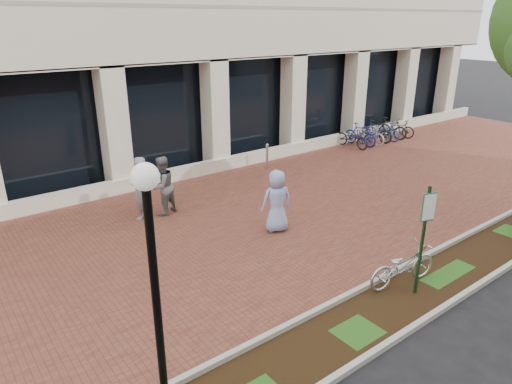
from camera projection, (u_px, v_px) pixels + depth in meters
ground at (250, 220)px, 13.54m from camera, size 120.00×120.00×0.00m
brick_plaza at (250, 220)px, 13.54m from camera, size 40.00×9.00×0.01m
planting_strip at (398, 302)px, 9.64m from camera, size 40.00×1.50×0.01m
curb_plaza_side at (370, 284)px, 10.17m from camera, size 40.00×0.12×0.12m
curb_street_side at (430, 317)px, 9.06m from camera, size 40.00×0.12×0.12m
parking_sign at (425, 228)px, 9.39m from camera, size 0.34×0.07×2.49m
lamppost at (155, 285)px, 6.14m from camera, size 0.36×0.36×3.98m
locked_bicycle at (403, 265)px, 10.12m from camera, size 1.91×0.94×0.96m
pedestrian_left at (140, 188)px, 13.40m from camera, size 0.81×0.80×1.89m
pedestrian_mid at (162, 186)px, 13.67m from camera, size 1.07×0.96×1.82m
pedestrian_right at (277, 201)px, 12.60m from camera, size 1.00×0.81×1.78m
bollard at (267, 156)px, 17.97m from camera, size 0.12×0.12×1.05m
bike_rack_cluster at (375, 132)px, 21.98m from camera, size 4.24×1.91×1.05m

